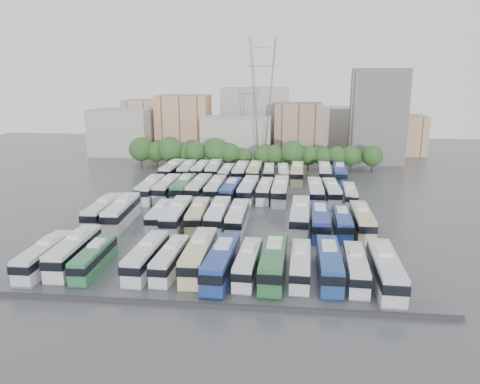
# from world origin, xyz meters

# --- Properties ---
(ground) EXTENTS (220.00, 220.00, 0.00)m
(ground) POSITION_xyz_m (0.00, 0.00, 0.00)
(ground) COLOR #424447
(ground) RESTS_ON ground
(parapet) EXTENTS (56.00, 0.50, 0.50)m
(parapet) POSITION_xyz_m (0.00, -33.00, 0.25)
(parapet) COLOR #2D2D30
(parapet) RESTS_ON ground
(tree_line) EXTENTS (66.55, 7.54, 8.35)m
(tree_line) POSITION_xyz_m (-3.04, 41.99, 4.41)
(tree_line) COLOR black
(tree_line) RESTS_ON ground
(city_buildings) EXTENTS (102.00, 35.00, 20.00)m
(city_buildings) POSITION_xyz_m (-7.46, 71.86, 7.87)
(city_buildings) COLOR #9E998E
(city_buildings) RESTS_ON ground
(apartment_tower) EXTENTS (14.00, 14.00, 26.00)m
(apartment_tower) POSITION_xyz_m (34.00, 58.00, 13.00)
(apartment_tower) COLOR silver
(apartment_tower) RESTS_ON ground
(electricity_pylon) EXTENTS (9.00, 6.91, 33.83)m
(electricity_pylon) POSITION_xyz_m (2.00, 50.00, 18.66)
(electricity_pylon) COLOR slate
(electricity_pylon) RESTS_ON ground
(bus_r0_s0) EXTENTS (2.71, 11.98, 3.75)m
(bus_r0_s0) POSITION_xyz_m (-21.31, -25.09, 1.84)
(bus_r0_s0) COLOR silver
(bus_r0_s0) RESTS_ON ground
(bus_r0_s1) EXTENTS (3.19, 12.90, 4.02)m
(bus_r0_s1) POSITION_xyz_m (-18.10, -23.42, 1.98)
(bus_r0_s1) COLOR silver
(bus_r0_s1) RESTS_ON ground
(bus_r0_s2) EXTENTS (2.60, 11.04, 3.45)m
(bus_r0_s2) POSITION_xyz_m (-14.80, -24.82, 1.69)
(bus_r0_s2) COLOR #307246
(bus_r0_s2) RESTS_ON ground
(bus_r0_s4) EXTENTS (2.96, 12.14, 3.79)m
(bus_r0_s4) POSITION_xyz_m (-8.14, -23.92, 1.86)
(bus_r0_s4) COLOR silver
(bus_r0_s4) RESTS_ON ground
(bus_r0_s5) EXTENTS (2.83, 11.10, 3.46)m
(bus_r0_s5) POSITION_xyz_m (-4.96, -24.05, 1.70)
(bus_r0_s5) COLOR silver
(bus_r0_s5) RESTS_ON ground
(bus_r0_s6) EXTENTS (2.95, 13.12, 4.11)m
(bus_r0_s6) POSITION_xyz_m (-1.44, -23.22, 2.02)
(bus_r0_s6) COLOR beige
(bus_r0_s6) RESTS_ON ground
(bus_r0_s7) EXTENTS (3.38, 13.10, 4.08)m
(bus_r0_s7) POSITION_xyz_m (1.73, -25.08, 2.00)
(bus_r0_s7) COLOR navy
(bus_r0_s7) RESTS_ON ground
(bus_r0_s8) EXTENTS (2.97, 11.35, 3.53)m
(bus_r0_s8) POSITION_xyz_m (4.97, -24.31, 1.73)
(bus_r0_s8) COLOR silver
(bus_r0_s8) RESTS_ON ground
(bus_r0_s9) EXTENTS (3.32, 13.29, 4.14)m
(bus_r0_s9) POSITION_xyz_m (8.15, -24.19, 2.03)
(bus_r0_s9) COLOR #2A6437
(bus_r0_s9) RESTS_ON ground
(bus_r0_s10) EXTENTS (2.85, 11.22, 3.50)m
(bus_r0_s10) POSITION_xyz_m (11.46, -24.04, 1.72)
(bus_r0_s10) COLOR silver
(bus_r0_s10) RESTS_ON ground
(bus_r0_s11) EXTENTS (2.81, 12.52, 3.92)m
(bus_r0_s11) POSITION_xyz_m (14.98, -23.91, 1.93)
(bus_r0_s11) COLOR navy
(bus_r0_s11) RESTS_ON ground
(bus_r0_s12) EXTENTS (2.88, 11.32, 3.52)m
(bus_r0_s12) POSITION_xyz_m (18.15, -24.34, 1.73)
(bus_r0_s12) COLOR silver
(bus_r0_s12) RESTS_ON ground
(bus_r0_s13) EXTENTS (3.16, 13.27, 4.15)m
(bus_r0_s13) POSITION_xyz_m (21.43, -25.44, 2.04)
(bus_r0_s13) COLOR silver
(bus_r0_s13) RESTS_ON ground
(bus_r1_s0) EXTENTS (3.05, 12.98, 4.06)m
(bus_r1_s0) POSITION_xyz_m (-21.40, -5.32, 1.99)
(bus_r1_s0) COLOR silver
(bus_r1_s0) RESTS_ON ground
(bus_r1_s1) EXTENTS (3.63, 13.61, 4.23)m
(bus_r1_s1) POSITION_xyz_m (-18.06, -5.64, 2.08)
(bus_r1_s1) COLOR silver
(bus_r1_s1) RESTS_ON ground
(bus_r1_s3) EXTENTS (2.73, 11.13, 3.47)m
(bus_r1_s3) POSITION_xyz_m (-11.45, -5.64, 1.71)
(bus_r1_s3) COLOR silver
(bus_r1_s3) RESTS_ON ground
(bus_r1_s4) EXTENTS (3.28, 13.40, 4.18)m
(bus_r1_s4) POSITION_xyz_m (-8.41, -6.58, 2.05)
(bus_r1_s4) COLOR silver
(bus_r1_s4) RESTS_ON ground
(bus_r1_s5) EXTENTS (3.25, 12.39, 3.85)m
(bus_r1_s5) POSITION_xyz_m (-5.04, -5.58, 1.89)
(bus_r1_s5) COLOR #CBBE8B
(bus_r1_s5) RESTS_ON ground
(bus_r1_s6) EXTENTS (2.97, 12.91, 4.04)m
(bus_r1_s6) POSITION_xyz_m (-1.69, -5.65, 1.98)
(bus_r1_s6) COLOR silver
(bus_r1_s6) RESTS_ON ground
(bus_r1_s7) EXTENTS (2.74, 12.39, 3.88)m
(bus_r1_s7) POSITION_xyz_m (1.60, -6.27, 1.91)
(bus_r1_s7) COLOR silver
(bus_r1_s7) RESTS_ON ground
(bus_r1_s10) EXTENTS (3.56, 13.71, 4.26)m
(bus_r1_s10) POSITION_xyz_m (11.71, -4.81, 2.09)
(bus_r1_s10) COLOR silver
(bus_r1_s10) RESTS_ON ground
(bus_r1_s11) EXTENTS (3.08, 12.85, 4.01)m
(bus_r1_s11) POSITION_xyz_m (14.81, -6.70, 1.97)
(bus_r1_s11) COLOR navy
(bus_r1_s11) RESTS_ON ground
(bus_r1_s12) EXTENTS (2.71, 11.59, 3.62)m
(bus_r1_s12) POSITION_xyz_m (18.33, -6.41, 1.78)
(bus_r1_s12) COLOR navy
(bus_r1_s12) RESTS_ON ground
(bus_r1_s13) EXTENTS (2.85, 12.74, 3.99)m
(bus_r1_s13) POSITION_xyz_m (21.49, -5.78, 1.96)
(bus_r1_s13) COLOR beige
(bus_r1_s13) RESTS_ON ground
(bus_r2_s1) EXTENTS (3.23, 13.29, 4.15)m
(bus_r2_s1) POSITION_xyz_m (-18.07, 10.86, 2.04)
(bus_r2_s1) COLOR silver
(bus_r2_s1) RESTS_ON ground
(bus_r2_s2) EXTENTS (3.01, 12.99, 4.06)m
(bus_r2_s2) POSITION_xyz_m (-14.89, 12.06, 2.00)
(bus_r2_s2) COLOR silver
(bus_r2_s2) RESTS_ON ground
(bus_r2_s3) EXTENTS (3.01, 13.35, 4.18)m
(bus_r2_s3) POSITION_xyz_m (-11.55, 12.32, 2.05)
(bus_r2_s3) COLOR #2E6C40
(bus_r2_s3) RESTS_ON ground
(bus_r2_s4) EXTENTS (3.32, 13.25, 4.13)m
(bus_r2_s4) POSITION_xyz_m (-8.38, 12.57, 2.03)
(bus_r2_s4) COLOR silver
(bus_r2_s4) RESTS_ON ground
(bus_r2_s5) EXTENTS (2.91, 12.73, 3.98)m
(bus_r2_s5) POSITION_xyz_m (-4.98, 12.35, 1.96)
(bus_r2_s5) COLOR silver
(bus_r2_s5) RESTS_ON ground
(bus_r2_s6) EXTENTS (3.31, 12.68, 3.94)m
(bus_r2_s6) POSITION_xyz_m (-1.71, 11.00, 1.94)
(bus_r2_s6) COLOR navy
(bus_r2_s6) RESTS_ON ground
(bus_r2_s7) EXTENTS (3.44, 13.26, 4.12)m
(bus_r2_s7) POSITION_xyz_m (1.71, 11.99, 2.02)
(bus_r2_s7) COLOR silver
(bus_r2_s7) RESTS_ON ground
(bus_r2_s8) EXTENTS (2.99, 11.88, 3.70)m
(bus_r2_s8) POSITION_xyz_m (4.99, 12.80, 1.82)
(bus_r2_s8) COLOR silver
(bus_r2_s8) RESTS_ON ground
(bus_r2_s9) EXTENTS (3.31, 13.51, 4.21)m
(bus_r2_s9) POSITION_xyz_m (8.09, 11.95, 2.07)
(bus_r2_s9) COLOR silver
(bus_r2_s9) RESTS_ON ground
(bus_r2_s11) EXTENTS (2.86, 12.82, 4.02)m
(bus_r2_s11) POSITION_xyz_m (14.96, 12.33, 1.97)
(bus_r2_s11) COLOR silver
(bus_r2_s11) RESTS_ON ground
(bus_r2_s12) EXTENTS (3.05, 12.35, 3.85)m
(bus_r2_s12) POSITION_xyz_m (18.20, 12.87, 1.89)
(bus_r2_s12) COLOR silver
(bus_r2_s12) RESTS_ON ground
(bus_r2_s13) EXTENTS (2.96, 11.14, 3.46)m
(bus_r2_s13) POSITION_xyz_m (21.60, 11.58, 1.70)
(bus_r2_s13) COLOR silver
(bus_r2_s13) RESTS_ON ground
(bus_r3_s1) EXTENTS (3.57, 13.49, 4.19)m
(bus_r3_s1) POSITION_xyz_m (-18.15, 29.27, 2.06)
(bus_r3_s1) COLOR silver
(bus_r3_s1) RESTS_ON ground
(bus_r3_s2) EXTENTS (3.21, 12.77, 3.98)m
(bus_r3_s2) POSITION_xyz_m (-14.70, 29.89, 1.95)
(bus_r3_s2) COLOR silver
(bus_r3_s2) RESTS_ON ground
(bus_r3_s3) EXTENTS (2.86, 12.23, 3.83)m
(bus_r3_s3) POSITION_xyz_m (-11.60, 30.97, 1.88)
(bus_r3_s3) COLOR white
(bus_r3_s3) RESTS_ON ground
(bus_r3_s4) EXTENTS (3.36, 13.09, 4.07)m
(bus_r3_s4) POSITION_xyz_m (-8.36, 30.77, 2.00)
(bus_r3_s4) COLOR silver
(bus_r3_s4) RESTS_ON ground
(bus_r3_s5) EXTENTS (2.72, 11.26, 3.52)m
(bus_r3_s5) POSITION_xyz_m (-4.98, 28.86, 1.73)
(bus_r3_s5) COLOR silver
(bus_r3_s5) RESTS_ON ground
(bus_r3_s6) EXTENTS (2.98, 12.97, 4.06)m
(bus_r3_s6) POSITION_xyz_m (-1.64, 29.12, 1.99)
(bus_r3_s6) COLOR silver
(bus_r3_s6) RESTS_ON ground
(bus_r3_s7) EXTENTS (2.94, 13.15, 4.12)m
(bus_r3_s7) POSITION_xyz_m (1.57, 29.23, 2.02)
(bus_r3_s7) COLOR #C0B684
(bus_r3_s7) RESTS_ON ground
(bus_r3_s8) EXTENTS (2.83, 11.34, 3.53)m
(bus_r3_s8) POSITION_xyz_m (4.95, 30.42, 1.74)
(bus_r3_s8) COLOR silver
(bus_r3_s8) RESTS_ON ground
(bus_r3_s9) EXTENTS (3.00, 11.59, 3.61)m
(bus_r3_s9) POSITION_xyz_m (8.31, 29.96, 1.77)
(bus_r3_s9) COLOR silver
(bus_r3_s9) RESTS_ON ground
(bus_r3_s10) EXTENTS (3.28, 13.36, 4.17)m
(bus_r3_s10) POSITION_xyz_m (11.56, 29.35, 2.05)
(bus_r3_s10) COLOR #CAC08A
(bus_r3_s10) RESTS_ON ground
(bus_r3_s12) EXTENTS (3.18, 12.82, 4.00)m
(bus_r3_s12) POSITION_xyz_m (18.00, 31.09, 1.96)
(bus_r3_s12) COLOR silver
(bus_r3_s12) RESTS_ON ground
(bus_r3_s13) EXTENTS (3.43, 12.91, 4.01)m
(bus_r3_s13) POSITION_xyz_m (21.47, 30.48, 1.97)
(bus_r3_s13) COLOR navy
(bus_r3_s13) RESTS_ON ground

